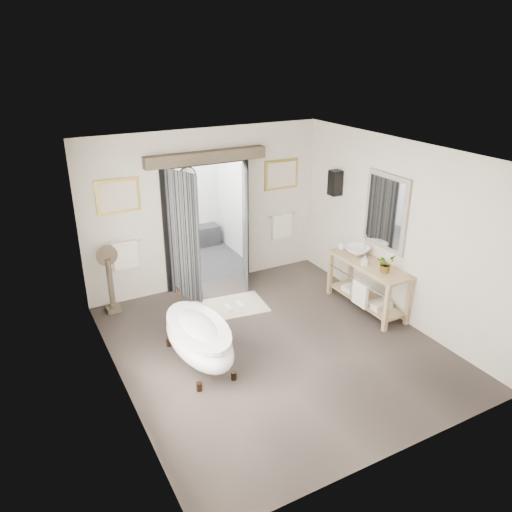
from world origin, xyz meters
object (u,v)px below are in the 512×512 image
object	(u,v)px
clawfoot_tub	(199,337)
basin	(357,251)
vanity	(367,282)
rug	(231,307)

from	to	relation	value
clawfoot_tub	basin	size ratio (longest dim) A/B	3.73
vanity	clawfoot_tub	bearing A→B (deg)	-177.79
clawfoot_tub	rug	world-z (taller)	clawfoot_tub
rug	basin	distance (m)	2.39
vanity	basin	bearing A→B (deg)	83.01
rug	basin	size ratio (longest dim) A/B	2.63
clawfoot_tub	rug	xyz separation A→B (m)	(1.09, 1.25, -0.40)
clawfoot_tub	rug	size ratio (longest dim) A/B	1.42
vanity	rug	xyz separation A→B (m)	(-2.02, 1.13, -0.50)
clawfoot_tub	basin	distance (m)	3.23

